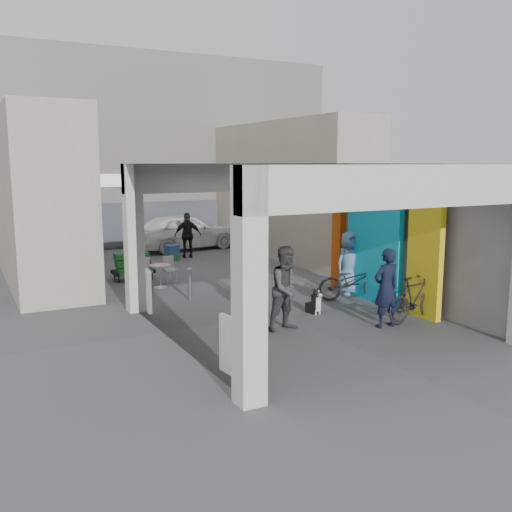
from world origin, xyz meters
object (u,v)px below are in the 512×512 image
man_back_turned (287,288)px  produce_stand (133,269)px  white_van (183,231)px  cafe_set (154,277)px  bicycle_front (353,281)px  bicycle_rear (415,299)px  border_collie (315,303)px  man_crates (188,235)px  man_with_dog (386,288)px  man_elderly (349,263)px

man_back_turned → produce_stand: bearing=95.8°
white_van → cafe_set: bearing=143.6°
bicycle_front → bicycle_rear: bearing=-164.2°
border_collie → man_crates: bearing=78.5°
produce_stand → man_back_turned: (1.47, -6.67, 0.58)m
bicycle_front → man_crates: bearing=25.7°
border_collie → bicycle_rear: size_ratio=0.37×
border_collie → man_with_dog: 1.89m
man_with_dog → white_van: 12.43m
produce_stand → man_elderly: man_elderly is taller
cafe_set → man_elderly: 5.55m
border_collie → man_back_turned: 1.63m
man_crates → man_back_turned: bearing=95.4°
border_collie → man_with_dog: size_ratio=0.37×
man_with_dog → bicycle_rear: bearing=-177.0°
man_back_turned → white_van: (2.00, 11.62, -0.15)m
man_back_turned → cafe_set: bearing=95.7°
man_with_dog → bicycle_front: 2.52m
produce_stand → man_crates: (2.93, 3.02, 0.52)m
border_collie → man_crates: man_crates is taller
man_with_dog → white_van: bearing=-90.6°
cafe_set → bicycle_front: bicycle_front is taller
cafe_set → border_collie: cafe_set is taller
cafe_set → man_crates: size_ratio=0.77×
man_back_turned → man_elderly: size_ratio=1.06×
produce_stand → man_with_dog: 8.25m
man_crates → white_van: size_ratio=0.38×
white_van → bicycle_rear: bearing=175.0°
man_with_dog → man_crates: 10.51m
border_collie → man_elderly: bearing=23.4°
man_crates → bicycle_rear: 10.55m
man_back_turned → man_crates: man_back_turned is taller
man_elderly → bicycle_rear: 2.89m
man_back_turned → white_van: bearing=73.7°
produce_stand → man_crates: man_crates is taller
bicycle_front → man_elderly: bearing=-11.6°
man_elderly → man_crates: bearing=98.2°
bicycle_rear → border_collie: bearing=37.1°
man_crates → bicycle_front: size_ratio=0.91×
man_back_turned → bicycle_rear: bearing=-21.2°
man_crates → cafe_set: bearing=71.8°
border_collie → man_with_dog: (0.73, -1.63, 0.61)m
produce_stand → border_collie: (2.72, -5.85, -0.07)m
border_collie → man_with_dog: bearing=-75.9°
border_collie → man_crates: (0.20, 8.87, 0.59)m
cafe_set → man_with_dog: man_with_dog is taller
produce_stand → bicycle_rear: size_ratio=0.71×
cafe_set → man_with_dog: size_ratio=0.76×
man_elderly → bicycle_front: man_elderly is taller
produce_stand → border_collie: produce_stand is taller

